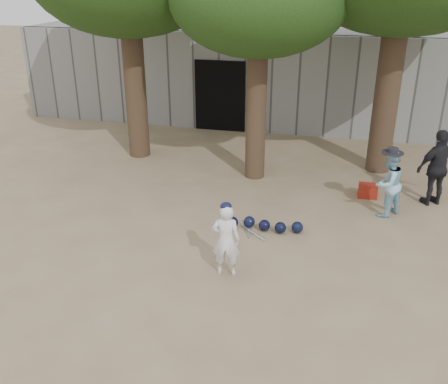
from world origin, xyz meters
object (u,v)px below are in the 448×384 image
(spectator_blue, at_px, (388,184))
(spectator_dark, at_px, (438,168))
(boy_player, at_px, (226,240))
(red_bag, at_px, (368,191))

(spectator_blue, height_order, spectator_dark, spectator_dark)
(boy_player, distance_m, spectator_dark, 5.34)
(boy_player, height_order, spectator_blue, spectator_blue)
(red_bag, bearing_deg, spectator_blue, -68.82)
(boy_player, height_order, red_bag, boy_player)
(boy_player, distance_m, spectator_blue, 4.02)
(spectator_blue, distance_m, red_bag, 1.06)
(red_bag, bearing_deg, boy_player, -122.12)
(spectator_blue, relative_size, red_bag, 3.37)
(boy_player, distance_m, red_bag, 4.52)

